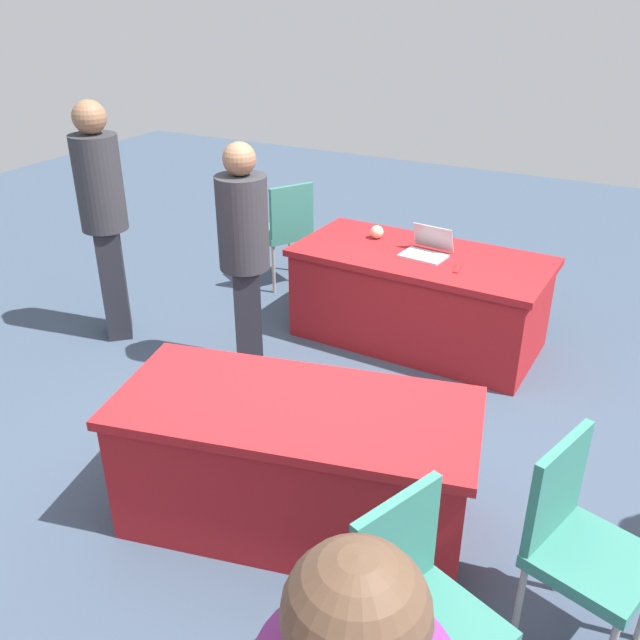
# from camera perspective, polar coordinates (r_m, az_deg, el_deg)

# --- Properties ---
(ground_plane) EXTENTS (14.40, 14.40, 0.00)m
(ground_plane) POSITION_cam_1_polar(r_m,az_deg,el_deg) (4.10, -0.50, -11.84)
(ground_plane) COLOR #3D4C60
(table_foreground) EXTENTS (1.91, 0.97, 0.72)m
(table_foreground) POSITION_cam_1_polar(r_m,az_deg,el_deg) (5.28, 8.23, 1.87)
(table_foreground) COLOR #AD1E23
(table_foreground) RESTS_ON ground
(table_mid_left) EXTENTS (1.90, 1.16, 0.72)m
(table_mid_left) POSITION_cam_1_polar(r_m,az_deg,el_deg) (3.52, -2.02, -11.86)
(table_mid_left) COLOR #AD1E23
(table_mid_left) RESTS_ON ground
(chair_near_front) EXTENTS (0.55, 0.55, 0.94)m
(chair_near_front) POSITION_cam_1_polar(r_m,az_deg,el_deg) (3.07, 20.86, -16.59)
(chair_near_front) COLOR #9E9993
(chair_near_front) RESTS_ON ground
(chair_tucked_right) EXTENTS (0.57, 0.57, 0.96)m
(chair_tucked_right) POSITION_cam_1_polar(r_m,az_deg,el_deg) (2.66, 8.22, -22.57)
(chair_tucked_right) COLOR #9E9993
(chair_tucked_right) RESTS_ON ground
(chair_aisle) EXTENTS (0.60, 0.60, 0.96)m
(chair_aisle) POSITION_cam_1_polar(r_m,az_deg,el_deg) (6.18, -2.94, 7.77)
(chair_aisle) COLOR #9E9993
(chair_aisle) RESTS_ON ground
(person_presenter) EXTENTS (0.48, 0.48, 1.81)m
(person_presenter) POSITION_cam_1_polar(r_m,az_deg,el_deg) (5.34, -17.66, 8.70)
(person_presenter) COLOR #26262D
(person_presenter) RESTS_ON ground
(person_attendee_browsing) EXTENTS (0.48, 0.48, 1.64)m
(person_attendee_browsing) POSITION_cam_1_polar(r_m,az_deg,el_deg) (4.63, -6.35, 5.73)
(person_attendee_browsing) COLOR #26262D
(person_attendee_browsing) RESTS_ON ground
(laptop_silver) EXTENTS (0.35, 0.33, 0.21)m
(laptop_silver) POSITION_cam_1_polar(r_m,az_deg,el_deg) (5.10, 8.88, 5.79)
(laptop_silver) COLOR silver
(laptop_silver) RESTS_ON table_foreground
(yarn_ball) EXTENTS (0.10, 0.10, 0.10)m
(yarn_ball) POSITION_cam_1_polar(r_m,az_deg,el_deg) (5.40, 4.77, 7.34)
(yarn_ball) COLOR beige
(yarn_ball) RESTS_ON table_foreground
(scissors_red) EXTENTS (0.06, 0.18, 0.01)m
(scissors_red) POSITION_cam_1_polar(r_m,az_deg,el_deg) (4.91, 11.40, 4.28)
(scissors_red) COLOR red
(scissors_red) RESTS_ON table_foreground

